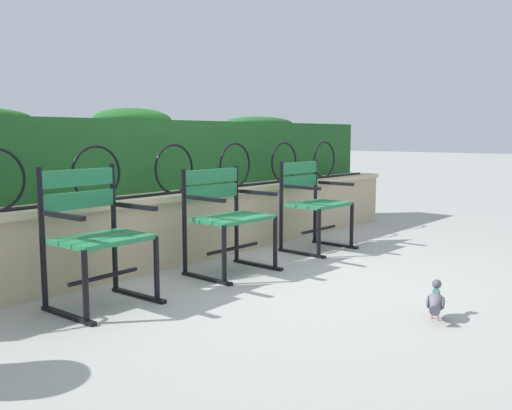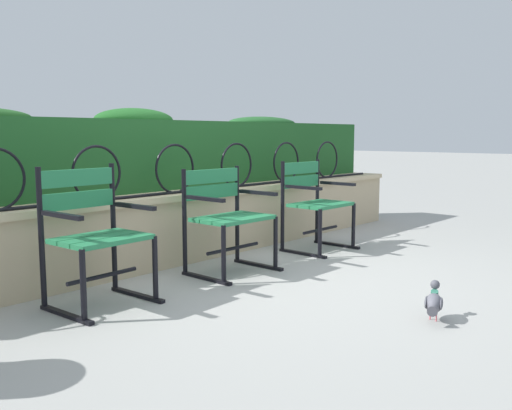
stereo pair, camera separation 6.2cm
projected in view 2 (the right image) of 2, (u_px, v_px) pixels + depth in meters
The scene contains 8 objects.
ground_plane at pixel (267, 276), 4.37m from camera, with size 60.00×60.00×0.00m, color #9E9E99.
stone_wall at pixel (186, 225), 4.94m from camera, with size 6.25×0.41×0.60m.
iron_arch_fence at pixel (177, 171), 4.72m from camera, with size 5.74×0.02×0.42m.
hedge_row at pixel (152, 151), 5.14m from camera, with size 6.13×0.52×0.73m.
park_chair_left at pixel (94, 233), 3.60m from camera, with size 0.61×0.54×0.90m.
park_chair_centre at pixel (226, 215), 4.47m from camera, with size 0.64×0.53×0.83m.
park_chair_right at pixel (314, 202), 5.35m from camera, with size 0.60×0.53×0.85m.
pigeon_near_chairs at pixel (434, 302), 3.31m from camera, with size 0.28×0.16×0.22m.
Camera 2 is at (-3.26, -2.74, 1.10)m, focal length 39.43 mm.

